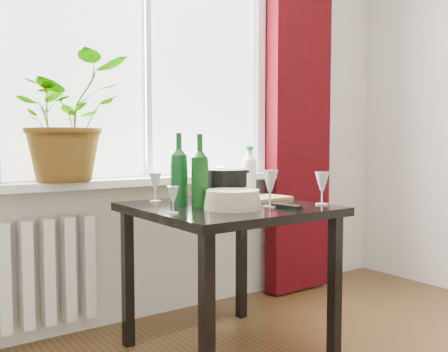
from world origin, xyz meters
TOP-DOWN VIEW (x-y plane):
  - window at (0.00, 2.22)m, footprint 1.72×0.08m
  - windowsill at (0.00, 2.15)m, footprint 1.72×0.20m
  - curtain at (1.12, 2.12)m, footprint 0.50×0.12m
  - radiator at (-0.75, 2.18)m, footprint 0.80×0.10m
  - table at (0.10, 1.55)m, footprint 0.85×0.85m
  - potted_plant at (-0.49, 2.12)m, footprint 0.68×0.63m
  - wine_bottle_left at (-0.09, 1.69)m, footprint 0.10×0.10m
  - wine_bottle_right at (-0.04, 1.58)m, footprint 0.09×0.09m
  - bottle_amber at (0.10, 1.80)m, footprint 0.07×0.07m
  - cleaning_bottle at (0.47, 1.84)m, footprint 0.11×0.11m
  - wineglass_front_right at (0.21, 1.37)m, footprint 0.09×0.09m
  - wineglass_far_right at (0.48, 1.29)m, footprint 0.07×0.07m
  - wineglass_back_center at (0.26, 1.84)m, footprint 0.09×0.09m
  - wineglass_back_left at (-0.13, 1.86)m, footprint 0.08×0.08m
  - wineglass_front_left at (-0.26, 1.44)m, footprint 0.06×0.06m
  - plate_stack at (0.03, 1.42)m, footprint 0.29×0.29m
  - fondue_pot at (0.14, 1.63)m, footprint 0.27×0.24m
  - tv_remote at (0.25, 1.29)m, footprint 0.06×0.17m
  - cutting_board at (0.37, 1.61)m, footprint 0.31×0.21m

SIDE VIEW (x-z plane):
  - radiator at x=-0.75m, z-range 0.10..0.66m
  - table at x=0.10m, z-range 0.28..1.02m
  - cutting_board at x=0.37m, z-range 0.74..0.76m
  - tv_remote at x=0.25m, z-range 0.74..0.76m
  - plate_stack at x=0.03m, z-range 0.74..0.82m
  - wineglass_front_left at x=-0.26m, z-range 0.74..0.86m
  - wineglass_back_left at x=-0.13m, z-range 0.74..0.89m
  - wineglass_far_right at x=0.48m, z-range 0.74..0.91m
  - fondue_pot at x=0.14m, z-range 0.74..0.91m
  - windowsill at x=0.00m, z-range 0.80..0.84m
  - wineglass_back_center at x=0.26m, z-range 0.74..0.91m
  - wineglass_front_right at x=0.21m, z-range 0.74..0.92m
  - bottle_amber at x=0.10m, z-range 0.74..1.01m
  - cleaning_bottle at x=0.47m, z-range 0.74..1.02m
  - wine_bottle_right at x=-0.04m, z-range 0.74..1.09m
  - wine_bottle_left at x=-0.09m, z-range 0.74..1.10m
  - potted_plant at x=-0.49m, z-range 0.84..1.49m
  - curtain at x=1.12m, z-range 0.01..2.58m
  - window at x=0.00m, z-range 0.79..2.41m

